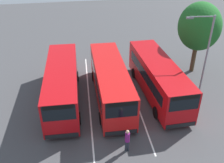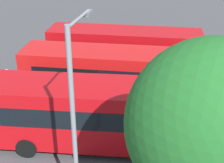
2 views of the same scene
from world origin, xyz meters
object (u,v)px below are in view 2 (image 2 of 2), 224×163
(depot_tree, at_px, (209,126))
(bus_center_left, at_px, (112,74))
(bus_center_right, at_px, (101,113))
(street_lamp, at_px, (75,114))
(pedestrian, at_px, (8,80))
(bus_far_left, at_px, (124,50))

(depot_tree, bearing_deg, bus_center_left, -69.36)
(bus_center_right, bearing_deg, bus_center_left, -91.01)
(bus_center_left, distance_m, street_lamp, 8.45)
(bus_center_right, height_order, depot_tree, depot_tree)
(bus_center_right, distance_m, depot_tree, 7.02)
(bus_center_left, xyz_separation_m, bus_center_right, (0.03, 4.25, 0.00))
(street_lamp, distance_m, depot_tree, 4.14)
(pedestrian, bearing_deg, bus_center_right, -30.35)
(bus_far_left, relative_size, depot_tree, 1.45)
(street_lamp, relative_size, depot_tree, 0.99)
(bus_center_left, xyz_separation_m, depot_tree, (-3.55, 9.42, 3.09))
(pedestrian, distance_m, depot_tree, 14.19)
(bus_center_left, bearing_deg, depot_tree, 112.41)
(bus_center_right, bearing_deg, street_lamp, 85.42)
(bus_center_left, relative_size, depot_tree, 1.44)
(bus_far_left, distance_m, street_lamp, 12.40)
(bus_center_left, distance_m, bus_center_right, 4.25)
(bus_far_left, bearing_deg, pedestrian, 33.29)
(bus_center_right, bearing_deg, pedestrian, -34.65)
(pedestrian, relative_size, depot_tree, 0.25)
(bus_center_left, bearing_deg, street_lamp, 89.59)
(bus_center_left, xyz_separation_m, pedestrian, (6.33, -0.02, -0.69))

